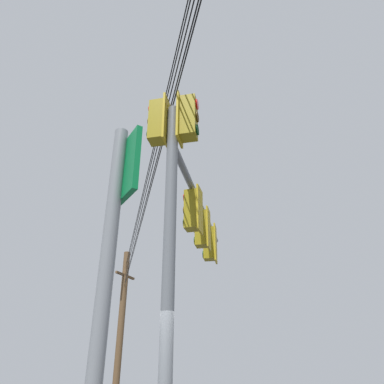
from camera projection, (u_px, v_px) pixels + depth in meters
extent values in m
cylinder|color=slate|center=(169.00, 269.00, 5.44)|extent=(0.20, 0.20, 6.25)
cylinder|color=slate|center=(200.00, 205.00, 8.83)|extent=(0.83, 5.36, 0.14)
cube|color=olive|center=(158.00, 122.00, 6.79)|extent=(0.34, 0.34, 0.90)
cube|color=#B29319|center=(167.00, 121.00, 6.76)|extent=(0.10, 0.44, 1.04)
cylinder|color=red|center=(151.00, 111.00, 6.96)|extent=(0.06, 0.20, 0.20)
cylinder|color=#3C2703|center=(150.00, 123.00, 6.82)|extent=(0.06, 0.20, 0.20)
cylinder|color=black|center=(149.00, 136.00, 6.68)|extent=(0.06, 0.20, 0.20)
cube|color=olive|center=(189.00, 118.00, 6.68)|extent=(0.34, 0.34, 0.90)
cube|color=#B29319|center=(180.00, 119.00, 6.71)|extent=(0.10, 0.44, 1.04)
cylinder|color=red|center=(197.00, 104.00, 6.79)|extent=(0.06, 0.20, 0.20)
cylinder|color=#3C2703|center=(197.00, 117.00, 6.65)|extent=(0.06, 0.20, 0.20)
cylinder|color=black|center=(197.00, 130.00, 6.51)|extent=(0.06, 0.20, 0.20)
cube|color=olive|center=(192.00, 210.00, 7.76)|extent=(0.32, 0.32, 0.90)
cube|color=#B29319|center=(200.00, 209.00, 7.72)|extent=(0.08, 0.44, 1.04)
cylinder|color=red|center=(185.00, 199.00, 7.93)|extent=(0.05, 0.20, 0.20)
cylinder|color=#3C2703|center=(185.00, 211.00, 7.79)|extent=(0.05, 0.20, 0.20)
cylinder|color=black|center=(185.00, 224.00, 7.66)|extent=(0.05, 0.20, 0.20)
cube|color=olive|center=(202.00, 229.00, 8.76)|extent=(0.34, 0.34, 0.90)
cube|color=#B29319|center=(208.00, 228.00, 8.73)|extent=(0.10, 0.44, 1.04)
cylinder|color=red|center=(195.00, 218.00, 8.92)|extent=(0.06, 0.20, 0.20)
cylinder|color=#3C2703|center=(195.00, 229.00, 8.79)|extent=(0.06, 0.20, 0.20)
cylinder|color=black|center=(195.00, 241.00, 8.65)|extent=(0.06, 0.20, 0.20)
cube|color=olive|center=(209.00, 244.00, 9.76)|extent=(0.35, 0.35, 0.90)
cube|color=#B29319|center=(215.00, 243.00, 9.73)|extent=(0.12, 0.44, 1.04)
cylinder|color=red|center=(203.00, 234.00, 9.92)|extent=(0.06, 0.20, 0.20)
cylinder|color=#3C2703|center=(203.00, 244.00, 9.78)|extent=(0.06, 0.20, 0.20)
cylinder|color=black|center=(203.00, 255.00, 9.64)|extent=(0.06, 0.20, 0.20)
cylinder|color=brown|center=(121.00, 325.00, 19.10)|extent=(0.36, 0.36, 8.07)
cube|color=brown|center=(125.00, 276.00, 20.31)|extent=(0.27, 1.78, 0.12)
cube|color=#0C7238|center=(125.00, 170.00, 1.85)|extent=(0.27, 0.23, 0.36)
cube|color=white|center=(128.00, 171.00, 1.86)|extent=(0.21, 0.18, 0.30)
cylinder|color=black|center=(191.00, 37.00, 5.62)|extent=(17.99, 28.42, 0.72)
cylinder|color=black|center=(191.00, 28.00, 5.72)|extent=(17.99, 28.42, 0.72)
cylinder|color=black|center=(191.00, 12.00, 5.90)|extent=(17.99, 28.42, 0.72)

